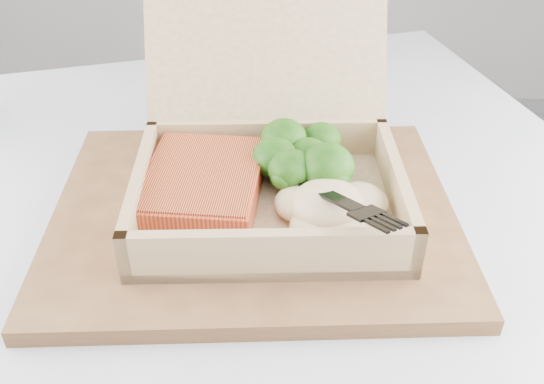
{
  "coord_description": "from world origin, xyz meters",
  "views": [
    {
      "loc": [
        0.57,
        -0.22,
        1.09
      ],
      "look_at": [
        0.55,
        0.2,
        0.79
      ],
      "focal_mm": 40.0,
      "sensor_mm": 36.0,
      "label": 1
    }
  ],
  "objects": [
    {
      "name": "cafe_table",
      "position": [
        0.5,
        0.2,
        0.55
      ],
      "size": [
        1.05,
        1.05,
        0.74
      ],
      "rotation": [
        0.0,
        0.0,
        0.31
      ],
      "color": "black",
      "rests_on": "floor"
    },
    {
      "name": "serving_tray",
      "position": [
        0.53,
        0.22,
        0.75
      ],
      "size": [
        0.39,
        0.32,
        0.02
      ],
      "primitive_type": "cube",
      "rotation": [
        0.0,
        0.0,
        0.07
      ],
      "color": "brown",
      "rests_on": "cafe_table"
    },
    {
      "name": "takeout_container",
      "position": [
        0.55,
        0.26,
        0.81
      ],
      "size": [
        0.25,
        0.29,
        0.2
      ],
      "rotation": [
        0.0,
        0.0,
        0.07
      ],
      "color": "tan",
      "rests_on": "serving_tray"
    },
    {
      "name": "salmon_fillet",
      "position": [
        0.49,
        0.22,
        0.78
      ],
      "size": [
        0.11,
        0.14,
        0.03
      ],
      "primitive_type": "cube",
      "rotation": [
        0.0,
        0.0,
        -0.06
      ],
      "color": "#D54929",
      "rests_on": "takeout_container"
    },
    {
      "name": "broccoli_pile",
      "position": [
        0.58,
        0.26,
        0.79
      ],
      "size": [
        0.11,
        0.11,
        0.04
      ],
      "primitive_type": null,
      "color": "#35761A",
      "rests_on": "takeout_container"
    },
    {
      "name": "mashed_potatoes",
      "position": [
        0.6,
        0.19,
        0.79
      ],
      "size": [
        0.1,
        0.09,
        0.04
      ],
      "primitive_type": "ellipsoid",
      "color": "#CEB985",
      "rests_on": "takeout_container"
    },
    {
      "name": "plastic_fork",
      "position": [
        0.58,
        0.21,
        0.8
      ],
      "size": [
        0.1,
        0.15,
        0.04
      ],
      "rotation": [
        0.0,
        0.0,
        3.66
      ],
      "color": "black",
      "rests_on": "mashed_potatoes"
    },
    {
      "name": "receipt",
      "position": [
        0.49,
        0.4,
        0.74
      ],
      "size": [
        0.1,
        0.14,
        0.0
      ],
      "primitive_type": "cube",
      "rotation": [
        0.0,
        0.0,
        0.29
      ],
      "color": "white",
      "rests_on": "cafe_table"
    }
  ]
}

